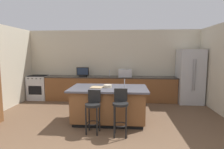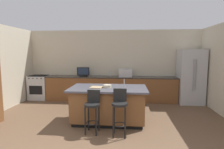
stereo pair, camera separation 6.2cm
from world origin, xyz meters
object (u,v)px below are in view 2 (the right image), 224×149
object	(u,v)px
tv_monitor	(83,72)
tv_remote	(106,86)
kitchen_island	(108,104)
microwave	(125,73)
fruit_bowl	(107,86)
cutting_board	(96,87)
cell_phone	(93,86)
bar_stool_left	(92,108)
refrigerator	(190,76)
bar_stool_right	(120,108)
range_oven	(39,87)

from	to	relation	value
tv_monitor	tv_remote	xyz separation A→B (m)	(1.07, -1.93, -0.14)
kitchen_island	microwave	xyz separation A→B (m)	(0.40, 2.15, 0.58)
fruit_bowl	cutting_board	xyz separation A→B (m)	(-0.28, -0.05, -0.03)
fruit_bowl	tv_remote	distance (m)	0.19
fruit_bowl	cell_phone	world-z (taller)	fruit_bowl
microwave	bar_stool_left	bearing A→B (deg)	-103.78
cutting_board	kitchen_island	bearing A→B (deg)	9.51
tv_monitor	fruit_bowl	xyz separation A→B (m)	(1.13, -2.10, -0.12)
refrigerator	cell_phone	size ratio (longest dim) A/B	12.63
tv_remote	cutting_board	bearing A→B (deg)	-155.43
refrigerator	bar_stool_right	size ratio (longest dim) A/B	1.88
range_oven	bar_stool_right	world-z (taller)	bar_stool_right
kitchen_island	bar_stool_right	size ratio (longest dim) A/B	1.92
range_oven	fruit_bowl	size ratio (longest dim) A/B	4.47
kitchen_island	tv_remote	size ratio (longest dim) A/B	11.42
bar_stool_right	tv_remote	xyz separation A→B (m)	(-0.41, 0.93, 0.31)
tv_monitor	cell_phone	size ratio (longest dim) A/B	3.04
microwave	fruit_bowl	world-z (taller)	microwave
range_oven	cutting_board	world-z (taller)	cutting_board
refrigerator	kitchen_island	bearing A→B (deg)	-142.48
refrigerator	fruit_bowl	xyz separation A→B (m)	(-2.71, -2.06, -0.01)
cutting_board	tv_monitor	bearing A→B (deg)	111.79
cell_phone	range_oven	bearing A→B (deg)	137.40
cell_phone	bar_stool_right	bearing A→B (deg)	-52.74
cutting_board	range_oven	bearing A→B (deg)	139.75
cell_phone	microwave	bearing A→B (deg)	65.43
range_oven	microwave	size ratio (longest dim) A/B	1.92
tv_monitor	fruit_bowl	size ratio (longest dim) A/B	2.22
kitchen_island	tv_monitor	bearing A→B (deg)	118.87
tv_remote	microwave	bearing A→B (deg)	54.69
refrigerator	microwave	xyz separation A→B (m)	(-2.28, 0.09, 0.09)
bar_stool_left	cutting_board	size ratio (longest dim) A/B	3.23
refrigerator	cell_phone	world-z (taller)	refrigerator
bar_stool_right	microwave	bearing A→B (deg)	89.03
microwave	kitchen_island	bearing A→B (deg)	-100.67
range_oven	microwave	xyz separation A→B (m)	(3.30, 0.00, 0.58)
bar_stool_left	cell_phone	size ratio (longest dim) A/B	6.33
microwave	refrigerator	bearing A→B (deg)	-2.27
range_oven	cutting_board	size ratio (longest dim) A/B	3.13
bar_stool_left	tv_monitor	bearing A→B (deg)	112.75
bar_stool_right	fruit_bowl	distance (m)	0.89
fruit_bowl	cutting_board	bearing A→B (deg)	-170.59
range_oven	cutting_board	xyz separation A→B (m)	(2.60, -2.20, 0.46)
microwave	bar_stool_left	xyz separation A→B (m)	(-0.69, -2.81, -0.48)
cell_phone	cutting_board	xyz separation A→B (m)	(0.10, -0.15, 0.01)
bar_stool_left	fruit_bowl	distance (m)	0.80
range_oven	bar_stool_right	xyz separation A→B (m)	(3.22, -2.91, 0.15)
bar_stool_right	tv_remote	size ratio (longest dim) A/B	5.94
refrigerator	tv_remote	distance (m)	3.35
refrigerator	cell_phone	bearing A→B (deg)	-147.51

